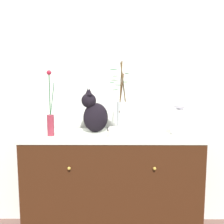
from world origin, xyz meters
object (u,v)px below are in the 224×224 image
Objects in this scene: sideboard at (112,187)px; bowl_porcelain at (123,133)px; vase_slim_green at (50,120)px; cat_sitting at (95,114)px; jar_lidded_porcelain at (179,119)px; vase_glass_clear at (123,112)px.

sideboard is 6.06× the size of bowl_porcelain.
vase_slim_green is at bearing -173.16° from sideboard.
cat_sitting is 0.36m from vase_slim_green.
sideboard is at bearing 127.74° from bowl_porcelain.
sideboard is 3.63× the size of cat_sitting.
vase_slim_green reaches higher than bowl_porcelain.
vase_slim_green is at bearing -177.71° from jar_lidded_porcelain.
bowl_porcelain is at bearing -39.72° from cat_sitting.
jar_lidded_porcelain reaches higher than sideboard.
cat_sitting is at bearing 139.97° from vase_glass_clear.
vase_slim_green is 0.57m from vase_glass_clear.
bowl_porcelain is (0.57, -0.05, -0.09)m from vase_slim_green.
vase_glass_clear is at bearing 172.88° from bowl_porcelain.
vase_glass_clear reaches higher than vase_slim_green.
vase_glass_clear is 1.74× the size of jar_lidded_porcelain.
cat_sitting is at bearing 171.80° from jar_lidded_porcelain.
sideboard is at bearing 178.17° from jar_lidded_porcelain.
vase_slim_green reaches higher than cat_sitting.
sideboard is 0.75m from vase_slim_green.
sideboard is 4.78× the size of jar_lidded_porcelain.
vase_slim_green is 1.02m from jar_lidded_porcelain.
vase_glass_clear is at bearing -40.03° from cat_sitting.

